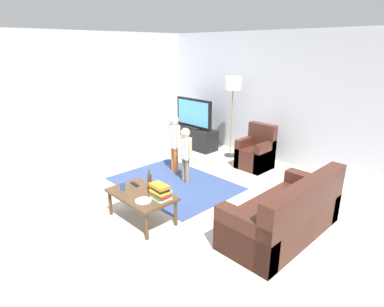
{
  "coord_description": "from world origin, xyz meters",
  "views": [
    {
      "loc": [
        3.66,
        -2.94,
        2.39
      ],
      "look_at": [
        0.0,
        0.6,
        0.65
      ],
      "focal_mm": 29.5,
      "sensor_mm": 36.0,
      "label": 1
    }
  ],
  "objects": [
    {
      "name": "ground",
      "position": [
        0.0,
        0.0,
        0.0
      ],
      "size": [
        7.8,
        7.8,
        0.0
      ],
      "primitive_type": "plane",
      "color": "beige"
    },
    {
      "name": "wall_back",
      "position": [
        0.0,
        3.0,
        1.35
      ],
      "size": [
        6.0,
        0.12,
        2.7
      ],
      "primitive_type": "cube",
      "color": "silver",
      "rests_on": "ground"
    },
    {
      "name": "wall_left",
      "position": [
        -3.0,
        0.0,
        1.35
      ],
      "size": [
        0.12,
        6.0,
        2.7
      ],
      "primitive_type": "cube",
      "color": "silver",
      "rests_on": "ground"
    },
    {
      "name": "area_rug",
      "position": [
        -0.37,
        0.5,
        0.0
      ],
      "size": [
        2.2,
        1.6,
        0.01
      ],
      "primitive_type": "cube",
      "color": "#33477A",
      "rests_on": "ground"
    },
    {
      "name": "tv_stand",
      "position": [
        -1.67,
        2.3,
        0.24
      ],
      "size": [
        1.2,
        0.44,
        0.5
      ],
      "color": "black",
      "rests_on": "ground"
    },
    {
      "name": "tv",
      "position": [
        -1.67,
        2.28,
        0.85
      ],
      "size": [
        1.1,
        0.28,
        0.71
      ],
      "color": "black",
      "rests_on": "tv_stand"
    },
    {
      "name": "couch",
      "position": [
        1.93,
        0.46,
        0.29
      ],
      "size": [
        0.8,
        1.8,
        0.86
      ],
      "color": "#472319",
      "rests_on": "ground"
    },
    {
      "name": "armchair",
      "position": [
        0.19,
        2.26,
        0.3
      ],
      "size": [
        0.6,
        0.6,
        0.9
      ],
      "color": "#472319",
      "rests_on": "ground"
    },
    {
      "name": "floor_lamp",
      "position": [
        -0.65,
        2.45,
        1.54
      ],
      "size": [
        0.36,
        0.36,
        1.78
      ],
      "color": "#262626",
      "rests_on": "ground"
    },
    {
      "name": "child_near_tv",
      "position": [
        -0.78,
        0.88,
        0.7
      ],
      "size": [
        0.38,
        0.19,
        1.16
      ],
      "color": "orange",
      "rests_on": "ground"
    },
    {
      "name": "child_center",
      "position": [
        -0.27,
        0.7,
        0.62
      ],
      "size": [
        0.34,
        0.17,
        1.03
      ],
      "color": "gray",
      "rests_on": "ground"
    },
    {
      "name": "coffee_table",
      "position": [
        0.26,
        -0.66,
        0.37
      ],
      "size": [
        1.0,
        0.6,
        0.42
      ],
      "color": "#513823",
      "rests_on": "ground"
    },
    {
      "name": "book_stack",
      "position": [
        0.58,
        -0.56,
        0.52
      ],
      "size": [
        0.28,
        0.23,
        0.21
      ],
      "color": "white",
      "rests_on": "coffee_table"
    },
    {
      "name": "bottle",
      "position": [
        0.31,
        -0.54,
        0.56
      ],
      "size": [
        0.06,
        0.06,
        0.33
      ],
      "color": "#4C3319",
      "rests_on": "coffee_table"
    },
    {
      "name": "tv_remote",
      "position": [
        -0.04,
        -0.56,
        0.43
      ],
      "size": [
        0.17,
        0.06,
        0.02
      ],
      "primitive_type": "cube",
      "rotation": [
        0.0,
        0.0,
        -0.08
      ],
      "color": "black",
      "rests_on": "coffee_table"
    },
    {
      "name": "soda_can",
      "position": [
        -0.02,
        -0.78,
        0.48
      ],
      "size": [
        0.07,
        0.07,
        0.12
      ],
      "primitive_type": "cylinder",
      "color": "#2659B2",
      "rests_on": "coffee_table"
    },
    {
      "name": "plate",
      "position": [
        0.48,
        -0.78,
        0.43
      ],
      "size": [
        0.22,
        0.22,
        0.02
      ],
      "color": "white",
      "rests_on": "coffee_table"
    }
  ]
}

